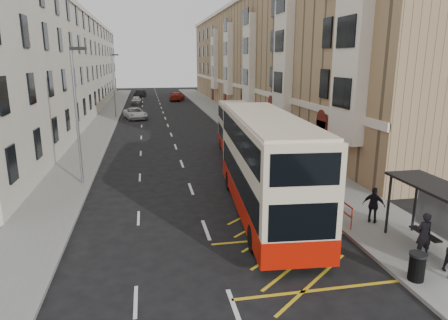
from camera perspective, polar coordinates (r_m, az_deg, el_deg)
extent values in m
plane|color=black|center=(14.71, -0.18, -16.21)|extent=(200.00, 200.00, 0.00)
cube|color=slate|center=(44.33, 2.67, 4.56)|extent=(4.00, 120.00, 0.15)
cube|color=slate|center=(43.40, -17.68, 3.70)|extent=(3.00, 120.00, 0.15)
cube|color=gray|center=(43.91, 0.13, 4.48)|extent=(0.25, 120.00, 0.15)
cube|color=gray|center=(43.25, -15.70, 3.81)|extent=(0.25, 120.00, 0.15)
cube|color=#9B7E5A|center=(60.52, 5.83, 14.12)|extent=(10.00, 79.00, 15.00)
cube|color=silver|center=(59.37, 1.01, 10.81)|extent=(0.18, 79.00, 0.50)
cube|color=silver|center=(59.74, 0.99, 21.40)|extent=(0.40, 79.00, 0.50)
cube|color=silver|center=(25.49, 17.65, 13.65)|extent=(0.80, 3.20, 10.00)
cube|color=silver|center=(36.51, 8.47, 14.09)|extent=(0.80, 3.20, 10.00)
cube|color=silver|center=(48.00, 3.59, 14.18)|extent=(0.80, 3.20, 10.00)
cube|color=silver|center=(59.69, 0.61, 14.19)|extent=(0.80, 3.20, 10.00)
cube|color=silver|center=(71.49, -1.39, 14.18)|extent=(0.80, 3.20, 10.00)
cube|color=#541511|center=(29.76, 13.70, 2.62)|extent=(0.20, 1.60, 3.00)
cube|color=#541511|center=(40.80, 6.71, 5.96)|extent=(0.20, 1.60, 3.00)
cube|color=#541511|center=(52.27, 2.71, 7.81)|extent=(0.20, 1.60, 3.00)
cube|color=#541511|center=(63.93, 0.13, 8.98)|extent=(0.20, 1.60, 3.00)
cube|color=#541511|center=(75.70, -1.65, 9.78)|extent=(0.20, 1.60, 3.00)
cube|color=beige|center=(59.03, -22.42, 12.19)|extent=(9.00, 79.00, 13.00)
cube|color=silver|center=(58.60, -18.47, 18.89)|extent=(0.30, 79.00, 0.50)
cube|color=black|center=(18.47, 22.44, -5.88)|extent=(0.08, 0.08, 2.60)
cube|color=black|center=(19.19, 25.65, -5.48)|extent=(0.08, 0.08, 2.60)
cube|color=black|center=(17.00, 28.14, -3.40)|extent=(1.65, 4.25, 0.10)
cube|color=gray|center=(17.78, 29.38, -6.97)|extent=(0.04, 3.60, 1.95)
cube|color=black|center=(18.30, 26.78, -9.39)|extent=(0.35, 1.60, 0.06)
cylinder|color=red|center=(18.56, 17.77, -8.01)|extent=(0.06, 0.06, 1.00)
cylinder|color=red|center=(21.27, 13.61, -4.87)|extent=(0.06, 0.06, 1.00)
cylinder|color=red|center=(24.11, 10.44, -2.45)|extent=(0.06, 0.06, 1.00)
cube|color=red|center=(21.12, 13.69, -3.64)|extent=(0.05, 6.50, 0.06)
cube|color=red|center=(21.25, 13.62, -4.75)|extent=(0.05, 6.50, 0.06)
cylinder|color=slate|center=(25.01, -20.28, 5.72)|extent=(0.16, 0.16, 8.00)
cube|color=black|center=(24.74, -20.13, 14.74)|extent=(0.90, 0.18, 0.18)
cylinder|color=slate|center=(54.71, -15.48, 10.19)|extent=(0.16, 0.16, 8.00)
cube|color=black|center=(54.59, -15.32, 14.29)|extent=(0.90, 0.18, 0.18)
cube|color=beige|center=(19.32, 5.91, -0.46)|extent=(3.80, 12.44, 4.40)
cube|color=#B01104|center=(19.81, 5.79, -5.22)|extent=(3.84, 12.48, 1.00)
cube|color=black|center=(19.45, 5.87, -1.97)|extent=(3.76, 11.47, 1.23)
cube|color=black|center=(19.02, 6.01, 3.52)|extent=(3.76, 11.47, 1.11)
cube|color=beige|center=(18.88, 6.08, 6.15)|extent=(3.65, 11.94, 0.13)
cube|color=black|center=(25.26, 3.01, 1.96)|extent=(2.37, 0.29, 1.45)
cube|color=black|center=(24.88, 3.08, 7.11)|extent=(1.95, 0.25, 0.50)
cube|color=black|center=(13.86, 11.16, -8.69)|extent=(2.37, 0.29, 1.34)
cylinder|color=black|center=(23.39, 0.77, -2.96)|extent=(0.40, 1.14, 1.11)
cylinder|color=black|center=(23.81, 6.79, -2.75)|extent=(0.40, 1.14, 1.11)
cylinder|color=black|center=(16.14, 4.21, -11.11)|extent=(0.40, 1.14, 1.11)
cylinder|color=black|center=(16.75, 12.86, -10.47)|extent=(0.40, 1.14, 1.11)
cube|color=beige|center=(30.84, 2.08, 4.18)|extent=(3.17, 10.14, 3.58)
cube|color=#B01104|center=(31.11, 2.06, 1.67)|extent=(3.20, 10.17, 0.82)
cube|color=black|center=(30.92, 2.07, 3.39)|extent=(3.13, 9.35, 1.00)
cube|color=black|center=(30.67, 2.10, 6.22)|extent=(3.13, 9.35, 0.91)
cube|color=beige|center=(30.58, 2.11, 7.55)|extent=(3.04, 9.73, 0.11)
cube|color=black|center=(35.76, 0.99, 4.94)|extent=(1.93, 0.25, 1.18)
cube|color=black|center=(35.51, 1.00, 7.90)|extent=(1.59, 0.22, 0.41)
cube|color=black|center=(26.10, 3.56, 1.47)|extent=(1.93, 0.25, 1.09)
cylinder|color=black|center=(34.15, -0.38, 2.34)|extent=(0.34, 0.93, 0.91)
cylinder|color=black|center=(34.40, 3.03, 2.40)|extent=(0.34, 0.93, 0.91)
cylinder|color=black|center=(27.96, 0.86, -0.32)|extent=(0.34, 0.93, 0.91)
cylinder|color=black|center=(28.27, 4.99, -0.22)|extent=(0.34, 0.93, 0.91)
cylinder|color=black|center=(15.41, 25.83, -13.66)|extent=(0.53, 0.53, 0.92)
cylinder|color=black|center=(15.20, 26.03, -12.04)|extent=(0.59, 0.59, 0.08)
imported|color=black|center=(17.06, 26.65, -9.51)|extent=(0.65, 0.44, 1.75)
imported|color=black|center=(19.54, 20.61, -6.06)|extent=(1.02, 0.94, 1.68)
imported|color=silver|center=(53.09, -12.58, 6.51)|extent=(3.48, 5.48, 1.41)
imported|color=#A4A7AB|center=(71.07, -12.42, 8.36)|extent=(1.86, 4.15, 1.38)
imported|color=black|center=(84.38, -11.91, 9.25)|extent=(2.61, 4.49, 1.40)
imported|color=#AA2918|center=(76.15, -6.71, 9.03)|extent=(3.56, 5.84, 1.58)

